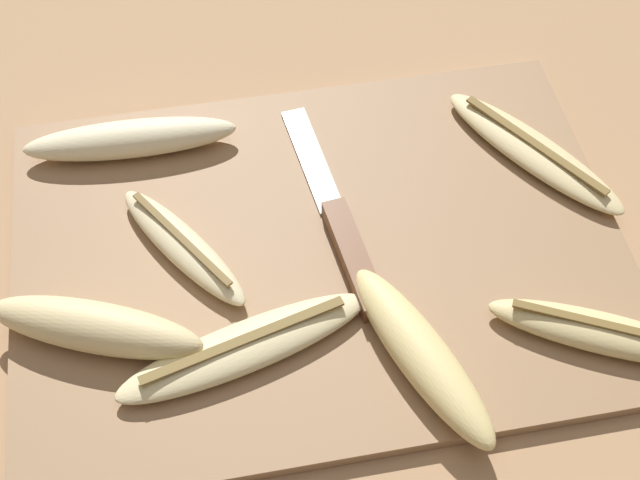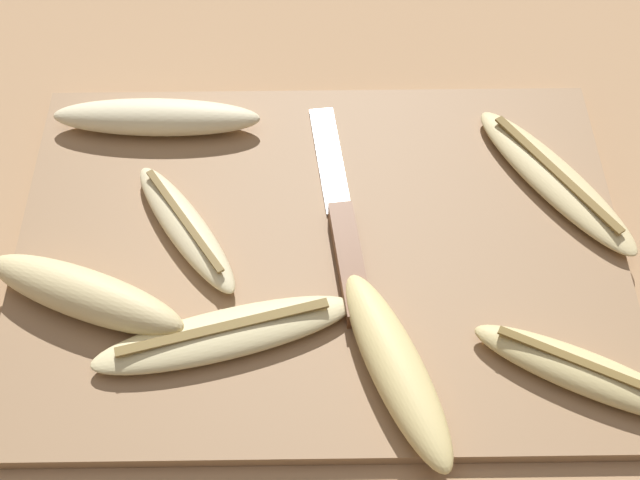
{
  "view_description": "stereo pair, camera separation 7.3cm",
  "coord_description": "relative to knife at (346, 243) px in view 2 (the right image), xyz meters",
  "views": [
    {
      "loc": [
        -0.08,
        -0.43,
        0.61
      ],
      "look_at": [
        0.0,
        0.0,
        0.02
      ],
      "focal_mm": 50.0,
      "sensor_mm": 36.0,
      "label": 1
    },
    {
      "loc": [
        -0.01,
        -0.43,
        0.61
      ],
      "look_at": [
        0.0,
        0.0,
        0.02
      ],
      "focal_mm": 50.0,
      "sensor_mm": 36.0,
      "label": 2
    }
  ],
  "objects": [
    {
      "name": "banana_spotted_left",
      "position": [
        0.17,
        -0.12,
        0.0
      ],
      "size": [
        0.17,
        0.11,
        0.02
      ],
      "rotation": [
        0.0,
        0.0,
        1.11
      ],
      "color": "#DBC684",
      "rests_on": "cutting_board"
    },
    {
      "name": "cutting_board",
      "position": [
        -0.02,
        0.0,
        -0.01
      ],
      "size": [
        0.5,
        0.37,
        0.01
      ],
      "color": "#997551",
      "rests_on": "ground_plane"
    },
    {
      "name": "banana_ripe_center",
      "position": [
        -0.2,
        -0.05,
        0.01
      ],
      "size": [
        0.17,
        0.1,
        0.04
      ],
      "rotation": [
        0.0,
        0.0,
        4.33
      ],
      "color": "beige",
      "rests_on": "cutting_board"
    },
    {
      "name": "banana_bright_far",
      "position": [
        -0.17,
        0.14,
        0.01
      ],
      "size": [
        0.19,
        0.04,
        0.03
      ],
      "rotation": [
        0.0,
        0.0,
        1.54
      ],
      "color": "beige",
      "rests_on": "cutting_board"
    },
    {
      "name": "banana_cream_curved",
      "position": [
        -0.13,
        0.02,
        0.0
      ],
      "size": [
        0.11,
        0.15,
        0.02
      ],
      "rotation": [
        0.0,
        0.0,
        3.71
      ],
      "color": "beige",
      "rests_on": "cutting_board"
    },
    {
      "name": "knife",
      "position": [
        0.0,
        0.0,
        0.0
      ],
      "size": [
        0.05,
        0.24,
        0.02
      ],
      "rotation": [
        0.0,
        0.0,
        0.11
      ],
      "color": "brown",
      "rests_on": "cutting_board"
    },
    {
      "name": "banana_soft_right",
      "position": [
        -0.1,
        -0.09,
        0.0
      ],
      "size": [
        0.21,
        0.09,
        0.02
      ],
      "rotation": [
        0.0,
        0.0,
        1.83
      ],
      "color": "beige",
      "rests_on": "cutting_board"
    },
    {
      "name": "banana_mellow_near",
      "position": [
        0.18,
        0.07,
        0.0
      ],
      "size": [
        0.14,
        0.19,
        0.02
      ],
      "rotation": [
        0.0,
        0.0,
        0.57
      ],
      "color": "beige",
      "rests_on": "cutting_board"
    },
    {
      "name": "ground_plane",
      "position": [
        -0.02,
        0.0,
        -0.02
      ],
      "size": [
        4.0,
        4.0,
        0.0
      ],
      "primitive_type": "plane",
      "color": "tan"
    },
    {
      "name": "banana_golden_short",
      "position": [
        0.03,
        -0.12,
        0.01
      ],
      "size": [
        0.1,
        0.18,
        0.03
      ],
      "rotation": [
        0.0,
        0.0,
        0.35
      ],
      "color": "#EDD689",
      "rests_on": "cutting_board"
    }
  ]
}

